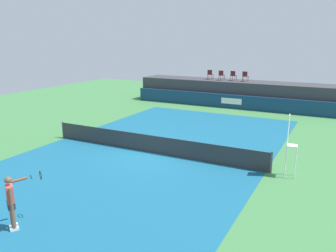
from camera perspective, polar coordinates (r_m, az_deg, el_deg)
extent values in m
plane|color=#3D7A42|center=(20.73, 1.36, -2.08)|extent=(48.00, 48.00, 0.00)
cube|color=#16597A|center=(18.21, -2.81, -4.44)|extent=(12.00, 22.00, 0.00)
cube|color=navy|center=(30.15, 10.19, 4.06)|extent=(18.00, 0.20, 1.20)
cube|color=white|center=(29.97, 10.52, 4.10)|extent=(1.80, 0.02, 0.50)
cube|color=#38383D|center=(31.77, 11.21, 5.44)|extent=(18.00, 2.80, 2.20)
cylinder|color=#561919|center=(32.44, 7.54, 8.12)|extent=(0.04, 0.04, 0.44)
cylinder|color=#561919|center=(32.57, 6.86, 8.17)|extent=(0.04, 0.04, 0.44)
cylinder|color=#561919|center=(32.06, 7.31, 8.06)|extent=(0.04, 0.04, 0.44)
cylinder|color=#561919|center=(32.19, 6.62, 8.11)|extent=(0.04, 0.04, 0.44)
cube|color=#561919|center=(32.29, 7.10, 8.53)|extent=(0.45, 0.45, 0.03)
cube|color=#561919|center=(32.08, 6.99, 8.90)|extent=(0.44, 0.03, 0.42)
cylinder|color=#561919|center=(31.91, 9.43, 7.95)|extent=(0.04, 0.04, 0.44)
cylinder|color=#561919|center=(32.06, 8.75, 8.01)|extent=(0.04, 0.04, 0.44)
cylinder|color=#561919|center=(31.53, 9.16, 7.89)|extent=(0.04, 0.04, 0.44)
cylinder|color=#561919|center=(31.68, 8.48, 7.95)|extent=(0.04, 0.04, 0.44)
cube|color=#561919|center=(31.77, 8.97, 8.37)|extent=(0.46, 0.46, 0.03)
cube|color=#561919|center=(31.56, 8.85, 8.75)|extent=(0.44, 0.05, 0.42)
cylinder|color=#561919|center=(31.68, 11.37, 7.82)|extent=(0.04, 0.04, 0.44)
cylinder|color=#561919|center=(31.83, 10.69, 7.89)|extent=(0.04, 0.04, 0.44)
cylinder|color=#561919|center=(31.31, 11.09, 7.76)|extent=(0.04, 0.04, 0.44)
cylinder|color=#561919|center=(31.46, 10.40, 7.82)|extent=(0.04, 0.04, 0.44)
cube|color=#561919|center=(31.55, 10.91, 8.25)|extent=(0.48, 0.48, 0.03)
cube|color=#561919|center=(31.33, 10.78, 8.63)|extent=(0.44, 0.07, 0.42)
cylinder|color=#561919|center=(31.42, 13.24, 7.67)|extent=(0.04, 0.04, 0.44)
cylinder|color=#561919|center=(31.54, 12.54, 7.73)|extent=(0.04, 0.04, 0.44)
cylinder|color=#561919|center=(31.03, 13.02, 7.61)|extent=(0.04, 0.04, 0.44)
cylinder|color=#561919|center=(31.15, 12.31, 7.67)|extent=(0.04, 0.04, 0.44)
cube|color=#561919|center=(31.26, 12.80, 8.10)|extent=(0.46, 0.46, 0.03)
cube|color=#561919|center=(31.04, 12.71, 8.48)|extent=(0.44, 0.04, 0.42)
cylinder|color=white|center=(15.64, 20.48, -5.86)|extent=(0.04, 0.04, 1.40)
cylinder|color=white|center=(16.03, 20.55, -5.39)|extent=(0.04, 0.04, 1.40)
cylinder|color=white|center=(15.66, 19.00, -5.71)|extent=(0.04, 0.04, 1.40)
cylinder|color=white|center=(16.04, 19.10, -5.25)|extent=(0.04, 0.04, 1.40)
cube|color=white|center=(15.62, 20.00, -3.08)|extent=(0.48, 0.48, 0.03)
cube|color=white|center=(15.45, 19.45, -0.59)|extent=(0.06, 0.44, 1.33)
cube|color=#2D2D2D|center=(18.06, -2.83, -3.02)|extent=(12.40, 0.02, 0.95)
cylinder|color=#4C4C51|center=(21.73, -17.11, -0.59)|extent=(0.10, 0.10, 1.00)
cylinder|color=#4C4C51|center=(16.01, 16.85, -5.85)|extent=(0.10, 0.10, 1.00)
cube|color=white|center=(12.23, -24.25, -15.38)|extent=(0.24, 0.28, 0.10)
cylinder|color=brown|center=(12.02, -24.48, -13.46)|extent=(0.14, 0.14, 0.82)
cube|color=white|center=(12.44, -24.38, -14.87)|extent=(0.24, 0.28, 0.10)
cylinder|color=brown|center=(12.24, -24.60, -12.98)|extent=(0.14, 0.14, 0.82)
cube|color=#333338|center=(11.99, -24.71, -11.81)|extent=(0.40, 0.37, 0.24)
cube|color=#E54C47|center=(11.84, -24.89, -10.24)|extent=(0.41, 0.36, 0.56)
sphere|color=brown|center=(11.67, -25.13, -8.17)|extent=(0.22, 0.22, 0.22)
cylinder|color=brown|center=(11.63, -24.76, -10.78)|extent=(0.09, 0.09, 0.60)
cylinder|color=brown|center=(11.96, -23.87, -8.29)|extent=(0.40, 0.56, 0.14)
cylinder|color=black|center=(11.99, -21.88, -7.90)|extent=(0.27, 0.19, 0.03)
torus|color=black|center=(12.03, -20.50, -7.70)|extent=(0.27, 0.18, 0.30)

